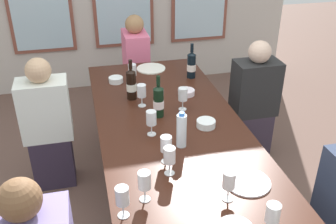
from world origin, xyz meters
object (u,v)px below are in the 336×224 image
at_px(white_plate_1, 248,182).
at_px(wine_bottle_1, 191,65).
at_px(seated_person_3, 253,105).
at_px(wine_glass_2, 122,197).
at_px(seated_person_2, 48,128).
at_px(wine_glass_9, 229,181).
at_px(wine_glass_4, 273,214).
at_px(wine_glass_0, 151,119).
at_px(wine_glass_3, 132,71).
at_px(wine_glass_7, 170,156).
at_px(wine_bottle_0, 131,84).
at_px(tasting_bowl_2, 206,123).
at_px(wine_glass_5, 142,91).
at_px(tasting_bowl_1, 116,80).
at_px(wine_glass_1, 144,182).
at_px(wine_glass_8, 166,145).
at_px(tasting_bowl_0, 186,92).
at_px(dining_table, 177,146).
at_px(white_plate_0, 151,68).
at_px(seated_person_4, 136,70).
at_px(water_bottle, 181,130).
at_px(wine_glass_6, 183,95).
at_px(wine_bottle_2, 159,101).

bearing_deg(white_plate_1, wine_bottle_1, 85.91).
bearing_deg(seated_person_3, white_plate_1, -116.58).
relative_size(white_plate_1, wine_glass_2, 1.46).
height_order(wine_glass_2, seated_person_2, seated_person_2).
height_order(wine_glass_9, seated_person_2, seated_person_2).
bearing_deg(wine_glass_4, wine_glass_0, 110.48).
relative_size(white_plate_1, wine_glass_3, 1.46).
bearing_deg(wine_glass_0, wine_glass_7, -87.74).
bearing_deg(wine_bottle_0, wine_glass_2, -100.57).
bearing_deg(tasting_bowl_2, wine_glass_5, 132.83).
height_order(tasting_bowl_1, wine_glass_1, wine_glass_1).
bearing_deg(wine_glass_5, wine_bottle_0, 111.67).
height_order(wine_bottle_0, wine_glass_7, wine_bottle_0).
height_order(wine_glass_8, seated_person_2, seated_person_2).
bearing_deg(seated_person_2, tasting_bowl_2, -28.94).
distance_m(wine_glass_2, seated_person_2, 1.44).
bearing_deg(seated_person_2, white_plate_1, -47.48).
bearing_deg(wine_glass_8, wine_bottle_0, 94.66).
bearing_deg(tasting_bowl_0, wine_bottle_1, 67.30).
height_order(dining_table, white_plate_0, white_plate_0).
relative_size(dining_table, seated_person_4, 2.47).
relative_size(tasting_bowl_1, wine_glass_9, 0.70).
height_order(white_plate_0, white_plate_1, same).
distance_m(dining_table, wine_glass_2, 0.79).
bearing_deg(seated_person_4, tasting_bowl_2, -82.07).
height_order(wine_bottle_0, tasting_bowl_1, wine_bottle_0).
height_order(tasting_bowl_1, wine_glass_2, wine_glass_2).
bearing_deg(water_bottle, wine_glass_6, 73.46).
height_order(wine_glass_4, wine_glass_7, same).
relative_size(white_plate_0, wine_glass_4, 1.52).
xyz_separation_m(wine_glass_2, wine_glass_3, (0.29, 1.54, -0.00)).
distance_m(wine_glass_0, wine_glass_3, 0.83).
bearing_deg(white_plate_0, tasting_bowl_2, -81.36).
bearing_deg(wine_glass_1, seated_person_4, 82.07).
bearing_deg(wine_glass_4, wine_glass_5, 104.38).
xyz_separation_m(wine_glass_0, wine_glass_1, (-0.16, -0.62, 0.00)).
bearing_deg(seated_person_2, wine_glass_4, -55.95).
xyz_separation_m(white_plate_0, wine_glass_3, (-0.21, -0.28, 0.11)).
xyz_separation_m(wine_bottle_0, wine_glass_3, (0.05, 0.28, -0.01)).
height_order(wine_glass_2, wine_glass_4, same).
xyz_separation_m(wine_glass_2, wine_glass_7, (0.30, 0.28, 0.00)).
distance_m(wine_bottle_2, water_bottle, 0.41).
bearing_deg(wine_glass_0, tasting_bowl_2, 1.96).
relative_size(tasting_bowl_0, wine_glass_7, 0.77).
xyz_separation_m(tasting_bowl_0, tasting_bowl_1, (-0.52, 0.37, 0.00)).
bearing_deg(water_bottle, white_plate_1, -59.07).
bearing_deg(wine_glass_7, wine_glass_4, -57.47).
height_order(wine_bottle_1, seated_person_4, seated_person_4).
height_order(wine_glass_4, wine_glass_6, same).
height_order(wine_glass_3, seated_person_3, seated_person_3).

